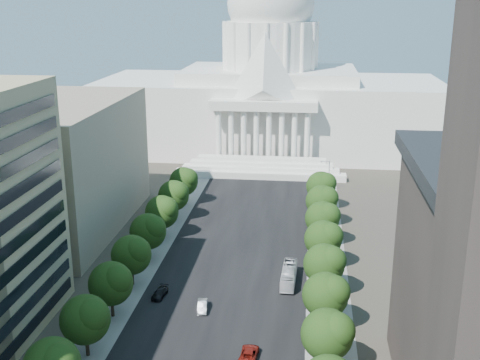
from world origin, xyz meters
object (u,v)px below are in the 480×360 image
at_px(car_red, 249,354).
at_px(city_bus, 289,275).
at_px(car_silver, 202,306).
at_px(car_dark_b, 160,293).

relative_size(car_red, city_bus, 0.51).
distance_m(car_silver, car_dark_b, 9.47).
bearing_deg(car_silver, car_dark_b, 147.86).
bearing_deg(car_dark_b, car_red, -37.20).
bearing_deg(city_bus, car_silver, -137.42).
relative_size(car_silver, car_dark_b, 0.96).
bearing_deg(car_dark_b, car_silver, -17.77).
distance_m(car_red, city_bus, 26.76).
xyz_separation_m(car_dark_b, city_bus, (23.21, 8.52, 0.82)).
distance_m(car_red, car_dark_b, 25.45).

